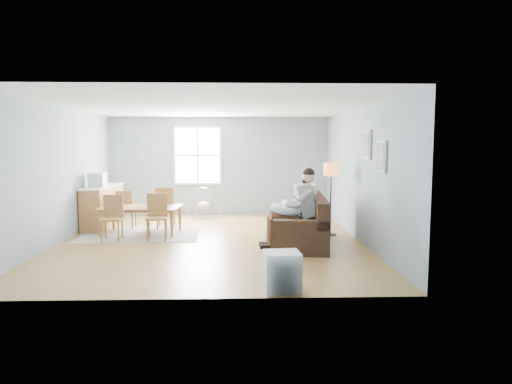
{
  "coord_description": "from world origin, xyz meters",
  "views": [
    {
      "loc": [
        0.6,
        -9.15,
        1.96
      ],
      "look_at": [
        0.9,
        -0.01,
        1.0
      ],
      "focal_mm": 32.0,
      "sensor_mm": 36.0,
      "label": 1
    }
  ],
  "objects_px": {
    "dining_table": "(141,220)",
    "monitor": "(97,180)",
    "sofa": "(302,227)",
    "counter": "(103,206)",
    "father": "(296,205)",
    "storage_cube": "(281,271)",
    "chair_nw": "(126,207)",
    "floor_lamp": "(331,175)",
    "chair_se": "(157,213)",
    "chair_ne": "(165,205)",
    "chair_sw": "(112,215)",
    "toddler": "(297,202)",
    "baby_swing": "(204,204)"
  },
  "relations": [
    {
      "from": "chair_sw",
      "to": "father",
      "type": "bearing_deg",
      "value": -11.17
    },
    {
      "from": "sofa",
      "to": "dining_table",
      "type": "height_order",
      "value": "sofa"
    },
    {
      "from": "sofa",
      "to": "toddler",
      "type": "relative_size",
      "value": 2.61
    },
    {
      "from": "floor_lamp",
      "to": "storage_cube",
      "type": "bearing_deg",
      "value": -110.44
    },
    {
      "from": "monitor",
      "to": "baby_swing",
      "type": "xyz_separation_m",
      "value": [
        2.29,
        1.56,
        -0.78
      ]
    },
    {
      "from": "father",
      "to": "chair_ne",
      "type": "height_order",
      "value": "father"
    },
    {
      "from": "sofa",
      "to": "chair_se",
      "type": "relative_size",
      "value": 2.5
    },
    {
      "from": "chair_nw",
      "to": "chair_sw",
      "type": "bearing_deg",
      "value": -88.0
    },
    {
      "from": "chair_ne",
      "to": "father",
      "type": "bearing_deg",
      "value": -35.39
    },
    {
      "from": "chair_nw",
      "to": "chair_ne",
      "type": "relative_size",
      "value": 0.93
    },
    {
      "from": "father",
      "to": "chair_ne",
      "type": "distance_m",
      "value": 3.44
    },
    {
      "from": "storage_cube",
      "to": "dining_table",
      "type": "distance_m",
      "value": 4.82
    },
    {
      "from": "father",
      "to": "monitor",
      "type": "height_order",
      "value": "father"
    },
    {
      "from": "counter",
      "to": "monitor",
      "type": "bearing_deg",
      "value": -89.96
    },
    {
      "from": "father",
      "to": "dining_table",
      "type": "relative_size",
      "value": 0.89
    },
    {
      "from": "father",
      "to": "toddler",
      "type": "distance_m",
      "value": 0.56
    },
    {
      "from": "dining_table",
      "to": "monitor",
      "type": "height_order",
      "value": "monitor"
    },
    {
      "from": "sofa",
      "to": "monitor",
      "type": "bearing_deg",
      "value": 160.01
    },
    {
      "from": "storage_cube",
      "to": "chair_nw",
      "type": "distance_m",
      "value": 5.6
    },
    {
      "from": "father",
      "to": "monitor",
      "type": "xyz_separation_m",
      "value": [
        -4.33,
        1.96,
        0.33
      ]
    },
    {
      "from": "father",
      "to": "dining_table",
      "type": "distance_m",
      "value": 3.54
    },
    {
      "from": "storage_cube",
      "to": "father",
      "type": "bearing_deg",
      "value": 79.16
    },
    {
      "from": "dining_table",
      "to": "chair_nw",
      "type": "height_order",
      "value": "chair_nw"
    },
    {
      "from": "storage_cube",
      "to": "chair_sw",
      "type": "relative_size",
      "value": 0.57
    },
    {
      "from": "storage_cube",
      "to": "sofa",
      "type": "bearing_deg",
      "value": 77.11
    },
    {
      "from": "chair_sw",
      "to": "monitor",
      "type": "distance_m",
      "value": 1.53
    },
    {
      "from": "chair_nw",
      "to": "counter",
      "type": "xyz_separation_m",
      "value": [
        -0.62,
        0.32,
        -0.01
      ]
    },
    {
      "from": "sofa",
      "to": "chair_se",
      "type": "height_order",
      "value": "chair_se"
    },
    {
      "from": "chair_se",
      "to": "toddler",
      "type": "bearing_deg",
      "value": -4.11
    },
    {
      "from": "storage_cube",
      "to": "chair_sw",
      "type": "distance_m",
      "value": 4.6
    },
    {
      "from": "chair_se",
      "to": "chair_nw",
      "type": "distance_m",
      "value": 1.53
    },
    {
      "from": "sofa",
      "to": "storage_cube",
      "type": "height_order",
      "value": "sofa"
    },
    {
      "from": "sofa",
      "to": "chair_sw",
      "type": "bearing_deg",
      "value": 174.0
    },
    {
      "from": "floor_lamp",
      "to": "storage_cube",
      "type": "height_order",
      "value": "floor_lamp"
    },
    {
      "from": "toddler",
      "to": "chair_sw",
      "type": "relative_size",
      "value": 0.99
    },
    {
      "from": "dining_table",
      "to": "chair_ne",
      "type": "height_order",
      "value": "chair_ne"
    },
    {
      "from": "chair_se",
      "to": "chair_ne",
      "type": "xyz_separation_m",
      "value": [
        -0.03,
        1.23,
        0.01
      ]
    },
    {
      "from": "father",
      "to": "chair_se",
      "type": "distance_m",
      "value": 2.88
    },
    {
      "from": "storage_cube",
      "to": "baby_swing",
      "type": "xyz_separation_m",
      "value": [
        -1.54,
        6.13,
        0.1
      ]
    },
    {
      "from": "sofa",
      "to": "counter",
      "type": "distance_m",
      "value": 4.92
    },
    {
      "from": "chair_ne",
      "to": "sofa",
      "type": "bearing_deg",
      "value": -29.32
    },
    {
      "from": "father",
      "to": "counter",
      "type": "relative_size",
      "value": 0.86
    },
    {
      "from": "dining_table",
      "to": "chair_se",
      "type": "xyz_separation_m",
      "value": [
        0.47,
        -0.6,
        0.24
      ]
    },
    {
      "from": "chair_nw",
      "to": "dining_table",
      "type": "bearing_deg",
      "value": -51.99
    },
    {
      "from": "chair_se",
      "to": "father",
      "type": "bearing_deg",
      "value": -15.27
    },
    {
      "from": "toddler",
      "to": "chair_ne",
      "type": "distance_m",
      "value": 3.25
    },
    {
      "from": "chair_nw",
      "to": "floor_lamp",
      "type": "bearing_deg",
      "value": -10.3
    },
    {
      "from": "floor_lamp",
      "to": "counter",
      "type": "xyz_separation_m",
      "value": [
        -5.23,
        1.16,
        -0.8
      ]
    },
    {
      "from": "sofa",
      "to": "chair_se",
      "type": "distance_m",
      "value": 2.98
    },
    {
      "from": "chair_nw",
      "to": "chair_ne",
      "type": "height_order",
      "value": "chair_ne"
    }
  ]
}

